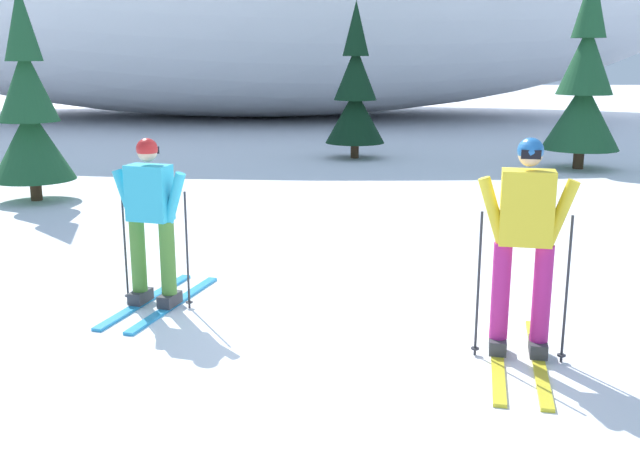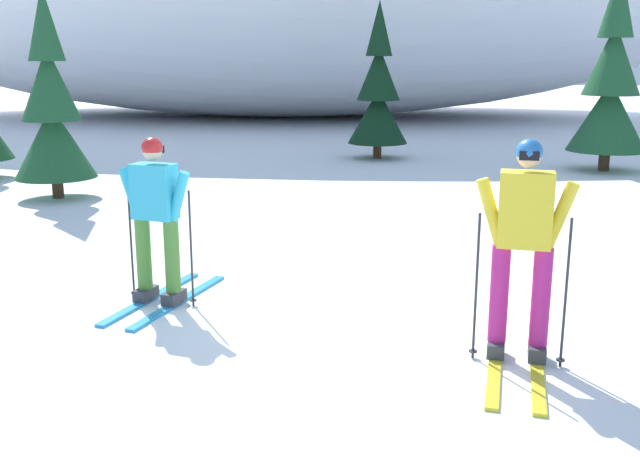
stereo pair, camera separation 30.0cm
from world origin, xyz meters
name	(u,v)px [view 2 (the right image)]	position (x,y,z in m)	size (l,w,h in m)	color
ground_plane	(360,320)	(0.00, 0.00, 0.00)	(120.00, 120.00, 0.00)	white
skier_cyan_jacket	(156,219)	(-2.02, 0.36, 0.88)	(0.93, 1.81, 1.69)	#2893CC
skier_yellow_jacket	(523,248)	(1.29, -0.87, 0.96)	(0.81, 1.83, 1.83)	gold
pine_tree_center_left	(51,112)	(-5.36, 5.89, 1.52)	(1.40, 1.40, 3.62)	#47301E
pine_tree_center	(378,94)	(0.42, 11.39, 1.57)	(1.45, 1.45, 3.76)	#47301E
pine_tree_center_right	(611,87)	(5.35, 9.66, 1.82)	(1.68, 1.68, 4.34)	#47301E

